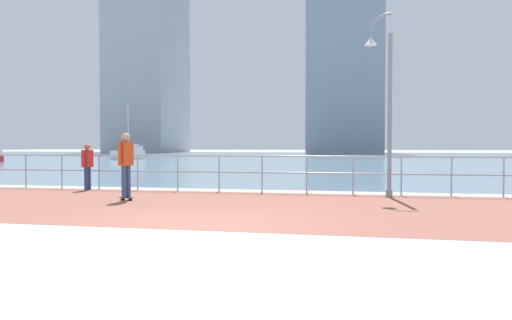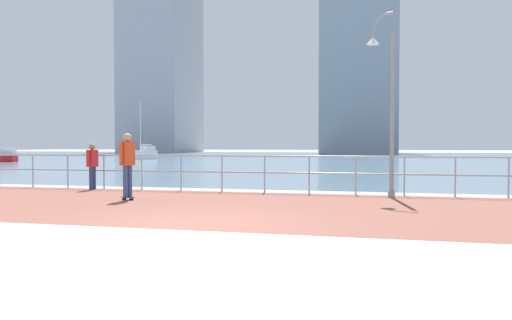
% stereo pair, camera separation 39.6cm
% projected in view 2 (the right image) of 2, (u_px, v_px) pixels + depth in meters
% --- Properties ---
extents(ground, '(220.00, 220.00, 0.00)m').
position_uv_depth(ground, '(341.00, 161.00, 48.18)').
color(ground, '#ADAAA5').
extents(brick_paving, '(28.00, 7.03, 0.01)m').
position_uv_depth(brick_paving, '(233.00, 206.00, 12.13)').
color(brick_paving, '#935647').
rests_on(brick_paving, ground).
extents(harbor_water, '(180.00, 88.00, 0.00)m').
position_uv_depth(harbor_water, '(348.00, 158.00, 59.23)').
color(harbor_water, '#6B899E').
rests_on(harbor_water, ground).
extents(waterfront_railing, '(25.25, 0.06, 1.17)m').
position_uv_depth(waterfront_railing, '(265.00, 167.00, 15.52)').
color(waterfront_railing, '#9EADB7').
rests_on(waterfront_railing, ground).
extents(lamppost, '(0.82, 0.36, 5.25)m').
position_uv_depth(lamppost, '(386.00, 95.00, 14.00)').
color(lamppost, gray).
rests_on(lamppost, ground).
extents(skateboarder, '(0.41, 0.55, 1.81)m').
position_uv_depth(skateboarder, '(127.00, 160.00, 13.38)').
color(skateboarder, black).
rests_on(skateboarder, ground).
extents(bystander, '(0.25, 0.55, 1.54)m').
position_uv_depth(bystander, '(92.00, 163.00, 16.56)').
color(bystander, navy).
rests_on(bystander, ground).
extents(sailboat_navy, '(1.97, 4.49, 6.09)m').
position_uv_depth(sailboat_navy, '(142.00, 154.00, 52.73)').
color(sailboat_navy, white).
rests_on(sailboat_navy, ground).
extents(tower_beige, '(13.22, 17.12, 40.52)m').
position_uv_depth(tower_beige, '(162.00, 63.00, 108.20)').
color(tower_beige, '#A3A8B2').
rests_on(tower_beige, ground).
extents(tower_steel, '(13.46, 17.48, 43.64)m').
position_uv_depth(tower_steel, '(360.00, 41.00, 92.65)').
color(tower_steel, '#8493A3').
rests_on(tower_steel, ground).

